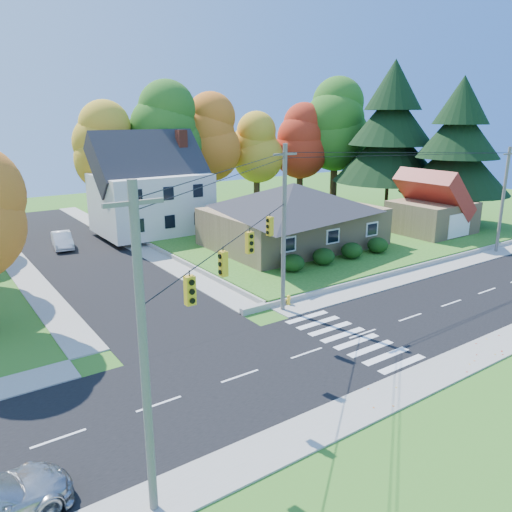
{
  "coord_description": "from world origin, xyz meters",
  "views": [
    {
      "loc": [
        -19.08,
        -17.18,
        11.55
      ],
      "look_at": [
        -1.53,
        8.0,
        2.82
      ],
      "focal_mm": 35.0,
      "sensor_mm": 36.0,
      "label": 1
    }
  ],
  "objects": [
    {
      "name": "ground",
      "position": [
        0.0,
        0.0,
        0.0
      ],
      "size": [
        120.0,
        120.0,
        0.0
      ],
      "primitive_type": "plane",
      "color": "#3D7923"
    },
    {
      "name": "road_main",
      "position": [
        0.0,
        0.0,
        0.01
      ],
      "size": [
        90.0,
        8.0,
        0.02
      ],
      "primitive_type": "cube",
      "color": "black",
      "rests_on": "ground"
    },
    {
      "name": "road_cross",
      "position": [
        -8.0,
        26.0,
        0.01
      ],
      "size": [
        8.0,
        44.0,
        0.02
      ],
      "primitive_type": "cube",
      "color": "black",
      "rests_on": "ground"
    },
    {
      "name": "sidewalk_north",
      "position": [
        0.0,
        5.0,
        0.04
      ],
      "size": [
        90.0,
        2.0,
        0.08
      ],
      "primitive_type": "cube",
      "color": "#9C9A90",
      "rests_on": "ground"
    },
    {
      "name": "sidewalk_south",
      "position": [
        0.0,
        -5.0,
        0.04
      ],
      "size": [
        90.0,
        2.0,
        0.08
      ],
      "primitive_type": "cube",
      "color": "#9C9A90",
      "rests_on": "ground"
    },
    {
      "name": "lawn",
      "position": [
        13.0,
        21.0,
        0.25
      ],
      "size": [
        30.0,
        30.0,
        0.5
      ],
      "primitive_type": "cube",
      "color": "#3D7923",
      "rests_on": "ground"
    },
    {
      "name": "ranch_house",
      "position": [
        8.0,
        16.0,
        3.27
      ],
      "size": [
        14.6,
        10.6,
        5.4
      ],
      "color": "tan",
      "rests_on": "lawn"
    },
    {
      "name": "colonial_house",
      "position": [
        0.04,
        28.0,
        4.58
      ],
      "size": [
        10.4,
        8.4,
        9.6
      ],
      "color": "silver",
      "rests_on": "lawn"
    },
    {
      "name": "garage",
      "position": [
        22.0,
        11.99,
        2.84
      ],
      "size": [
        7.3,
        6.3,
        4.6
      ],
      "color": "tan",
      "rests_on": "lawn"
    },
    {
      "name": "hedge_row",
      "position": [
        7.5,
        9.8,
        1.14
      ],
      "size": [
        10.7,
        1.7,
        1.27
      ],
      "color": "#163A10",
      "rests_on": "lawn"
    },
    {
      "name": "traffic_infrastructure",
      "position": [
        -0.15,
        1.35,
        5.15
      ],
      "size": [
        38.1,
        10.66,
        10.0
      ],
      "color": "#666059",
      "rests_on": "ground"
    },
    {
      "name": "tree_lot_0",
      "position": [
        -2.0,
        34.0,
        8.31
      ],
      "size": [
        6.72,
        6.72,
        12.51
      ],
      "color": "#3F2A19",
      "rests_on": "lawn"
    },
    {
      "name": "tree_lot_1",
      "position": [
        4.0,
        33.0,
        9.61
      ],
      "size": [
        7.84,
        7.84,
        14.6
      ],
      "color": "#3F2A19",
      "rests_on": "lawn"
    },
    {
      "name": "tree_lot_2",
      "position": [
        10.0,
        34.0,
        8.96
      ],
      "size": [
        7.28,
        7.28,
        13.56
      ],
      "color": "#3F2A19",
      "rests_on": "lawn"
    },
    {
      "name": "tree_lot_3",
      "position": [
        16.0,
        33.0,
        7.65
      ],
      "size": [
        6.16,
        6.16,
        11.47
      ],
      "color": "#3F2A19",
      "rests_on": "lawn"
    },
    {
      "name": "tree_lot_4",
      "position": [
        22.0,
        32.0,
        8.31
      ],
      "size": [
        6.72,
        6.72,
        12.51
      ],
      "color": "#3F2A19",
      "rests_on": "lawn"
    },
    {
      "name": "tree_lot_5",
      "position": [
        26.0,
        30.0,
        10.27
      ],
      "size": [
        8.4,
        8.4,
        15.64
      ],
      "color": "#3F2A19",
      "rests_on": "lawn"
    },
    {
      "name": "conifer_east_a",
      "position": [
        27.0,
        22.0,
        9.39
      ],
      "size": [
        12.8,
        12.8,
        16.96
      ],
      "color": "#3F2A19",
      "rests_on": "lawn"
    },
    {
      "name": "conifer_east_b",
      "position": [
        28.0,
        14.0,
        8.28
      ],
      "size": [
        11.2,
        11.2,
        14.84
      ],
      "color": "#3F2A19",
      "rests_on": "lawn"
    },
    {
      "name": "white_car",
      "position": [
        -8.61,
        28.13,
        0.74
      ],
      "size": [
        2.14,
        4.56,
        1.44
      ],
      "primitive_type": "imported",
      "rotation": [
        0.0,
        0.0,
        -0.14
      ],
      "color": "white",
      "rests_on": "road_cross"
    },
    {
      "name": "fire_hydrant",
      "position": [
        -0.68,
        5.65,
        0.33
      ],
      "size": [
        0.4,
        0.31,
        0.69
      ],
      "color": "yellow",
      "rests_on": "ground"
    }
  ]
}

